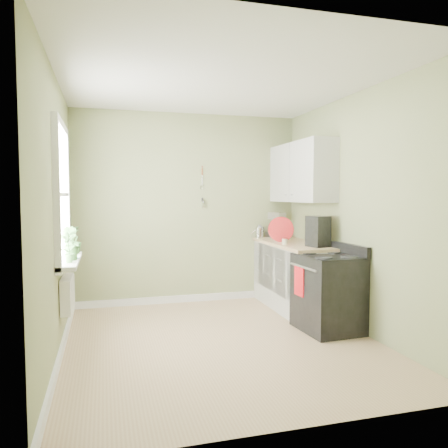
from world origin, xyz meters
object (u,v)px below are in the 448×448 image
object	(u,v)px
stand_mixer	(275,226)
kettle	(259,231)
coffee_maker	(318,232)
stove	(328,292)

from	to	relation	value
stand_mixer	kettle	size ratio (longest dim) A/B	2.16
stand_mixer	coffee_maker	world-z (taller)	stand_mixer
kettle	coffee_maker	distance (m)	1.28
stove	coffee_maker	xyz separation A→B (m)	(0.08, 0.43, 0.65)
kettle	coffee_maker	xyz separation A→B (m)	(0.31, -1.24, 0.08)
stove	stand_mixer	bearing A→B (deg)	88.71
stove	stand_mixer	xyz separation A→B (m)	(0.04, 1.69, 0.65)
coffee_maker	stand_mixer	bearing A→B (deg)	92.07
coffee_maker	stove	bearing A→B (deg)	-101.12
stove	coffee_maker	distance (m)	0.78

